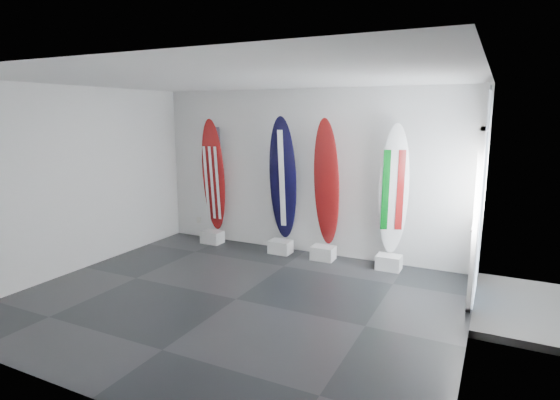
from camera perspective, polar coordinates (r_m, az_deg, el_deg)
The scene contains 16 objects.
floor at distance 6.50m, azimuth -5.57°, elevation -12.37°, with size 6.00×6.00×0.00m, color black.
ceiling at distance 5.99m, azimuth -6.12°, elevation 15.05°, with size 6.00×6.00×0.00m, color white.
wall_back at distance 8.26m, azimuth 3.39°, elevation 3.50°, with size 6.00×6.00×0.00m, color white.
wall_front at distance 4.21m, azimuth -24.19°, elevation -4.67°, with size 6.00×6.00×0.00m, color white.
wall_left at distance 8.05m, azimuth -24.28°, elevation 2.36°, with size 5.00×5.00×0.00m, color white.
wall_right at distance 5.17m, azimuth 23.69°, elevation -1.88°, with size 5.00×5.00×0.00m, color white.
display_block_usa at distance 9.17m, azimuth -8.56°, elevation -4.66°, with size 0.40×0.30×0.24m, color white.
surfboard_usa at distance 9.00m, azimuth -8.42°, elevation 3.06°, with size 0.50×0.08×2.23m, color maroon.
display_block_navy at distance 8.42m, azimuth 0.06°, elevation -5.95°, with size 0.40×0.30×0.24m, color white.
surfboard_navy at distance 8.24m, azimuth 0.37°, elevation 2.65°, with size 0.52×0.08×2.29m, color black.
display_block_swiss at distance 8.10m, azimuth 5.48°, elevation -6.69°, with size 0.40×0.30×0.24m, color white.
surfboard_swiss at distance 7.91m, azimuth 5.90°, elevation 2.15°, with size 0.51×0.08×2.26m, color maroon.
display_block_italy at distance 7.79m, azimuth 13.61°, elevation -7.68°, with size 0.40×0.30×0.24m, color white.
surfboard_italy at distance 7.60m, azimuth 14.18°, elevation 1.21°, with size 0.49×0.08×2.18m, color white.
wall_outlet at distance 9.66m, azimuth -10.26°, elevation -2.51°, with size 0.09×0.02×0.13m, color silver.
glass_door at distance 6.71m, azimuth 24.05°, elevation 0.19°, with size 0.12×1.16×2.85m, color white, non-canonical shape.
Camera 1 is at (3.18, -5.06, 2.56)m, focal length 28.90 mm.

